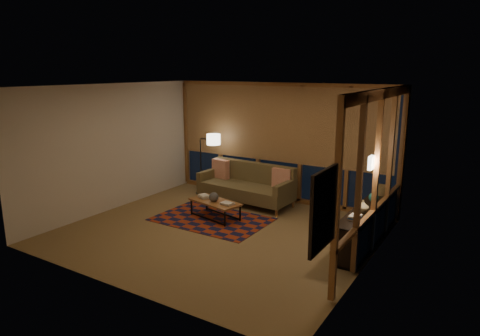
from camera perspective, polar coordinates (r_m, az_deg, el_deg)
The scene contains 21 objects.
floor at distance 8.16m, azimuth -2.78°, elevation -8.45°, with size 5.50×5.00×0.01m, color #957149.
ceiling at distance 7.60m, azimuth -3.01°, elevation 10.85°, with size 5.50×5.00×0.01m, color white.
walls at distance 7.77m, azimuth -2.89°, elevation 0.85°, with size 5.51×5.01×2.70m.
window_wall_back at distance 9.82m, azimuth 5.21°, elevation 3.40°, with size 5.30×0.16×2.60m, color brown, non-canonical shape.
window_wall_right at distance 7.22m, azimuth 17.75°, elevation -0.71°, with size 0.16×3.70×2.60m, color brown, non-canonical shape.
wall_art at distance 4.92m, azimuth 10.99°, elevation -5.46°, with size 0.06×0.74×0.94m, color red, non-canonical shape.
wall_sconce at distance 7.05m, azimuth 17.09°, elevation 0.68°, with size 0.12×0.18×0.22m, color white, non-canonical shape.
sofa at distance 9.66m, azimuth 0.74°, elevation -2.22°, with size 2.16×0.87×0.88m, color brown, non-canonical shape.
pillow_left at distance 10.19m, azimuth -2.59°, elevation -0.12°, with size 0.45×0.15×0.45m, color red, non-canonical shape.
pillow_right at distance 9.39m, azimuth 5.58°, elevation -1.40°, with size 0.42×0.14×0.42m, color red, non-canonical shape.
area_rug at distance 8.78m, azimuth -3.80°, elevation -6.83°, with size 2.25×1.50×0.01m, color maroon.
coffee_table at distance 8.80m, azimuth -3.32°, elevation -5.57°, with size 1.10×0.50×0.37m, color brown, non-canonical shape.
book_stack_a at distance 8.95m, azimuth -4.82°, elevation -3.81°, with size 0.22×0.18×0.07m, color beige, non-canonical shape.
book_stack_b at distance 8.50m, azimuth -1.71°, elevation -4.74°, with size 0.24×0.19×0.05m, color beige, non-canonical shape.
ceramic_pot at distance 8.70m, azimuth -3.51°, elevation -3.84°, with size 0.19×0.19×0.19m, color black.
floor_lamp at distance 10.42m, azimuth -5.26°, elevation 0.59°, with size 0.50×0.33×1.50m, color black, non-canonical shape.
bookshelf at distance 7.93m, azimuth 16.63°, elevation -7.15°, with size 0.40×2.61×0.65m, color black, non-canonical shape.
basket at distance 8.58m, azimuth 18.18°, elevation -2.79°, with size 0.24×0.24×0.18m, color olive.
teal_bowl at distance 8.06m, azimuth 17.37°, elevation -3.77°, with size 0.17×0.17×0.17m, color #237D75.
vase at distance 7.44m, azimuth 16.06°, elevation -4.92°, with size 0.20×0.20×0.21m, color tan.
shelf_book_stack at distance 7.09m, azimuth 15.09°, elevation -6.38°, with size 0.17×0.24×0.07m, color beige, non-canonical shape.
Camera 1 is at (4.33, -6.23, 3.00)m, focal length 32.00 mm.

